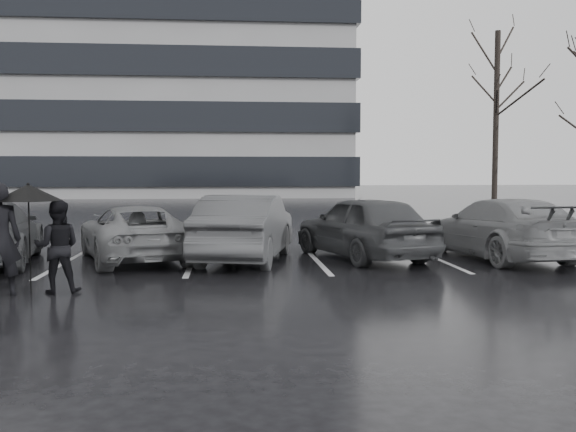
{
  "coord_description": "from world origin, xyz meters",
  "views": [
    {
      "loc": [
        -1.33,
        -12.1,
        2.02
      ],
      "look_at": [
        -0.16,
        1.0,
        1.1
      ],
      "focal_mm": 40.0,
      "sensor_mm": 36.0,
      "label": 1
    }
  ],
  "objects_px": {
    "pedestrian_right": "(57,247)",
    "car_main": "(364,226)",
    "tree_north": "(496,123)",
    "car_west_a": "(246,228)",
    "car_west_b": "(135,233)",
    "car_east": "(501,228)"
  },
  "relations": [
    {
      "from": "car_west_a",
      "to": "tree_north",
      "type": "distance_m",
      "value": 19.26
    },
    {
      "from": "car_main",
      "to": "car_east",
      "type": "bearing_deg",
      "value": 156.31
    },
    {
      "from": "car_west_a",
      "to": "car_west_b",
      "type": "distance_m",
      "value": 2.53
    },
    {
      "from": "car_main",
      "to": "tree_north",
      "type": "xyz_separation_m",
      "value": [
        9.27,
        14.51,
        3.51
      ]
    },
    {
      "from": "car_west_b",
      "to": "car_east",
      "type": "distance_m",
      "value": 8.42
    },
    {
      "from": "car_west_b",
      "to": "car_east",
      "type": "xyz_separation_m",
      "value": [
        8.41,
        -0.44,
        0.08
      ]
    },
    {
      "from": "car_west_a",
      "to": "pedestrian_right",
      "type": "xyz_separation_m",
      "value": [
        -3.2,
        -3.6,
        0.02
      ]
    },
    {
      "from": "car_main",
      "to": "car_west_a",
      "type": "relative_size",
      "value": 0.96
    },
    {
      "from": "car_main",
      "to": "car_west_b",
      "type": "relative_size",
      "value": 0.98
    },
    {
      "from": "car_east",
      "to": "pedestrian_right",
      "type": "height_order",
      "value": "pedestrian_right"
    },
    {
      "from": "car_east",
      "to": "pedestrian_right",
      "type": "relative_size",
      "value": 3.13
    },
    {
      "from": "car_main",
      "to": "car_west_a",
      "type": "height_order",
      "value": "car_west_a"
    },
    {
      "from": "car_west_b",
      "to": "tree_north",
      "type": "distance_m",
      "value": 20.75
    },
    {
      "from": "car_east",
      "to": "car_west_b",
      "type": "bearing_deg",
      "value": -10.66
    },
    {
      "from": "tree_north",
      "to": "car_east",
      "type": "bearing_deg",
      "value": -112.39
    },
    {
      "from": "car_west_a",
      "to": "car_east",
      "type": "height_order",
      "value": "car_west_a"
    },
    {
      "from": "car_main",
      "to": "tree_north",
      "type": "relative_size",
      "value": 0.51
    },
    {
      "from": "pedestrian_right",
      "to": "car_east",
      "type": "bearing_deg",
      "value": -165.23
    },
    {
      "from": "pedestrian_right",
      "to": "car_main",
      "type": "bearing_deg",
      "value": -153.71
    },
    {
      "from": "car_west_b",
      "to": "pedestrian_right",
      "type": "distance_m",
      "value": 3.94
    },
    {
      "from": "car_west_b",
      "to": "car_main",
      "type": "bearing_deg",
      "value": 160.58
    },
    {
      "from": "pedestrian_right",
      "to": "tree_north",
      "type": "distance_m",
      "value": 24.01
    }
  ]
}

